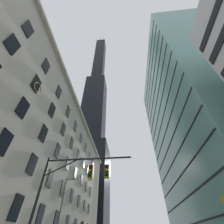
# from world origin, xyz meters

# --- Properties ---
(station_building) EXTENTS (12.92, 56.32, 26.50)m
(station_building) POSITION_xyz_m (-17.12, 22.16, 13.22)
(station_building) COLOR beige
(station_building) RESTS_ON ground
(dark_skyscraper) EXTENTS (22.03, 22.03, 205.93)m
(dark_skyscraper) POSITION_xyz_m (-21.29, 70.51, 62.26)
(dark_skyscraper) COLOR black
(dark_skyscraper) RESTS_ON ground
(glass_office_midrise) EXTENTS (16.48, 38.73, 57.23)m
(glass_office_midrise) POSITION_xyz_m (19.19, 27.32, 28.61)
(glass_office_midrise) COLOR slate
(glass_office_midrise) RESTS_ON ground
(traffic_signal_mast) EXTENTS (7.45, 0.63, 7.01)m
(traffic_signal_mast) POSITION_xyz_m (-4.18, 4.45, 5.10)
(traffic_signal_mast) COLOR black
(traffic_signal_mast) RESTS_ON sidewalk_left
(street_lamppost) EXTENTS (2.44, 0.32, 8.44)m
(street_lamppost) POSITION_xyz_m (-8.77, 14.34, 5.12)
(street_lamppost) COLOR #47474C
(street_lamppost) RESTS_ON sidewalk_left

